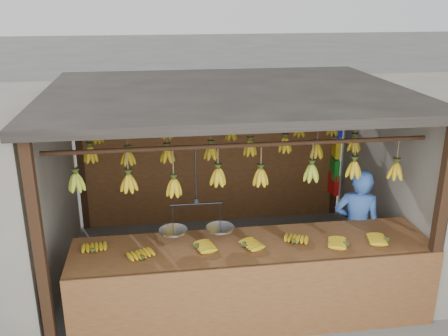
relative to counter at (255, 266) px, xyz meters
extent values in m
plane|color=#5B5B57|center=(-0.11, 1.24, -0.72)|extent=(80.00, 80.00, 0.00)
cube|color=black|center=(-2.11, -0.26, 0.43)|extent=(0.10, 0.10, 2.30)
cube|color=black|center=(1.89, -0.26, 0.43)|extent=(0.10, 0.10, 2.30)
cube|color=black|center=(-2.11, 2.74, 0.43)|extent=(0.10, 0.10, 2.30)
cube|color=black|center=(1.89, 2.74, 0.43)|extent=(0.10, 0.10, 2.30)
cube|color=black|center=(-0.11, 1.24, 1.63)|extent=(4.30, 3.30, 0.10)
cylinder|color=black|center=(-0.11, 0.24, 1.28)|extent=(4.00, 0.05, 0.05)
cylinder|color=black|center=(-0.11, 1.24, 1.28)|extent=(4.00, 0.05, 0.05)
cylinder|color=black|center=(-0.11, 2.24, 1.28)|extent=(4.00, 0.05, 0.05)
cube|color=brown|center=(-0.11, 2.74, 0.18)|extent=(4.00, 0.06, 1.80)
cube|color=brown|center=(0.00, 0.14, 0.14)|extent=(3.92, 0.87, 0.08)
cube|color=brown|center=(0.00, -0.29, -0.27)|extent=(3.92, 0.04, 0.90)
cube|color=black|center=(-1.86, -0.24, -0.31)|extent=(0.07, 0.07, 0.82)
cube|color=black|center=(1.86, -0.24, -0.31)|extent=(0.07, 0.07, 0.82)
cube|color=black|center=(-1.86, 0.53, -0.31)|extent=(0.07, 0.07, 0.82)
cube|color=black|center=(1.86, 0.53, -0.31)|extent=(0.07, 0.07, 0.82)
ellipsoid|color=#B59113|center=(-1.68, 0.19, 0.21)|extent=(0.21, 0.26, 0.06)
ellipsoid|color=#B59113|center=(-1.17, -0.03, 0.21)|extent=(0.26, 0.29, 0.06)
ellipsoid|color=#B59113|center=(-0.61, 0.10, 0.21)|extent=(0.28, 0.24, 0.06)
ellipsoid|color=#B59113|center=(-0.10, 0.06, 0.21)|extent=(0.29, 0.26, 0.06)
ellipsoid|color=#B59113|center=(0.45, 0.07, 0.21)|extent=(0.26, 0.29, 0.06)
ellipsoid|color=#B59113|center=(0.98, -0.04, 0.21)|extent=(0.29, 0.25, 0.06)
ellipsoid|color=#B59113|center=(1.45, -0.01, 0.21)|extent=(0.28, 0.23, 0.06)
ellipsoid|color=#92A523|center=(-1.80, 0.27, 0.96)|extent=(0.16, 0.16, 0.28)
ellipsoid|color=#B59113|center=(-1.28, 0.27, 0.92)|extent=(0.16, 0.16, 0.28)
ellipsoid|color=#B59113|center=(-0.83, 0.26, 0.85)|extent=(0.16, 0.16, 0.28)
ellipsoid|color=#B59113|center=(-0.36, 0.29, 0.93)|extent=(0.16, 0.16, 0.28)
ellipsoid|color=#B59113|center=(0.10, 0.29, 0.90)|extent=(0.16, 0.16, 0.28)
ellipsoid|color=#92A523|center=(0.64, 0.22, 0.95)|extent=(0.16, 0.16, 0.28)
ellipsoid|color=#B59113|center=(1.13, 0.26, 0.95)|extent=(0.16, 0.16, 0.28)
ellipsoid|color=#B59113|center=(1.61, 0.25, 0.91)|extent=(0.16, 0.16, 0.28)
ellipsoid|color=#B59113|center=(-1.76, 1.23, 0.94)|extent=(0.16, 0.16, 0.28)
ellipsoid|color=#B59113|center=(-1.33, 1.28, 0.87)|extent=(0.16, 0.16, 0.28)
ellipsoid|color=#B59113|center=(-0.86, 1.27, 0.88)|extent=(0.16, 0.16, 0.28)
ellipsoid|color=#B59113|center=(-0.32, 1.26, 0.90)|extent=(0.16, 0.16, 0.28)
ellipsoid|color=#B59113|center=(0.17, 1.26, 0.93)|extent=(0.16, 0.16, 0.28)
ellipsoid|color=#B59113|center=(0.61, 1.23, 0.96)|extent=(0.16, 0.16, 0.28)
ellipsoid|color=#B59113|center=(1.05, 1.28, 0.84)|extent=(0.16, 0.16, 0.28)
ellipsoid|color=#B59113|center=(1.54, 1.26, 0.92)|extent=(0.16, 0.16, 0.28)
ellipsoid|color=#B59113|center=(-1.79, 2.26, 0.88)|extent=(0.16, 0.16, 0.28)
ellipsoid|color=#92A523|center=(-1.31, 2.27, 0.96)|extent=(0.16, 0.16, 0.28)
ellipsoid|color=#B59113|center=(-0.83, 2.20, 0.92)|extent=(0.16, 0.16, 0.28)
ellipsoid|color=#B59113|center=(-0.39, 2.20, 0.95)|extent=(0.16, 0.16, 0.28)
ellipsoid|color=#B59113|center=(0.09, 2.25, 0.85)|extent=(0.16, 0.16, 0.28)
ellipsoid|color=#B59113|center=(0.66, 2.29, 0.95)|extent=(0.16, 0.16, 0.28)
ellipsoid|color=#B59113|center=(1.10, 2.20, 0.87)|extent=(0.16, 0.16, 0.28)
ellipsoid|color=#B59113|center=(1.60, 2.22, 0.86)|extent=(0.16, 0.16, 0.28)
cylinder|color=black|center=(-0.60, 0.24, 0.97)|extent=(0.02, 0.02, 0.63)
cylinder|color=black|center=(-0.60, 0.24, 0.66)|extent=(0.55, 0.03, 0.02)
cylinder|color=silver|center=(-0.85, 0.25, 0.36)|extent=(0.30, 0.30, 0.02)
cylinder|color=silver|center=(-0.34, 0.24, 0.36)|extent=(0.30, 0.30, 0.02)
imported|color=#3359A5|center=(1.39, 0.64, 0.04)|extent=(0.64, 0.51, 1.52)
cube|color=#1426BF|center=(1.83, 2.59, 0.77)|extent=(0.08, 0.26, 0.34)
cube|color=yellow|center=(1.83, 2.59, 0.48)|extent=(0.08, 0.26, 0.34)
cube|color=#199926|center=(1.83, 2.59, 0.11)|extent=(0.08, 0.26, 0.34)
cube|color=red|center=(1.83, 2.59, -0.14)|extent=(0.08, 0.26, 0.34)
camera|label=1|loc=(-1.00, -4.59, 2.76)|focal=40.00mm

